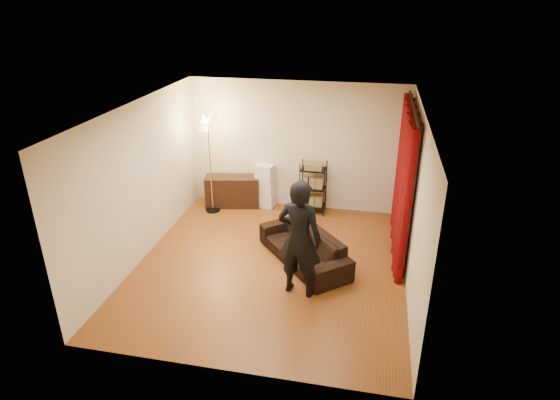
% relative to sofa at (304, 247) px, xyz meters
% --- Properties ---
extents(floor, '(5.00, 5.00, 0.00)m').
position_rel_sofa_xyz_m(floor, '(-0.53, -0.24, -0.28)').
color(floor, brown).
rests_on(floor, ground).
extents(ceiling, '(5.00, 5.00, 0.00)m').
position_rel_sofa_xyz_m(ceiling, '(-0.53, -0.24, 2.42)').
color(ceiling, white).
rests_on(ceiling, ground).
extents(wall_back, '(5.00, 0.00, 5.00)m').
position_rel_sofa_xyz_m(wall_back, '(-0.53, 2.26, 1.07)').
color(wall_back, beige).
rests_on(wall_back, ground).
extents(wall_front, '(5.00, 0.00, 5.00)m').
position_rel_sofa_xyz_m(wall_front, '(-0.53, -2.74, 1.07)').
color(wall_front, beige).
rests_on(wall_front, ground).
extents(wall_left, '(0.00, 5.00, 5.00)m').
position_rel_sofa_xyz_m(wall_left, '(-2.78, -0.24, 1.07)').
color(wall_left, beige).
rests_on(wall_left, ground).
extents(wall_right, '(0.00, 5.00, 5.00)m').
position_rel_sofa_xyz_m(wall_right, '(1.72, -0.24, 1.07)').
color(wall_right, beige).
rests_on(wall_right, ground).
extents(curtain_rod, '(0.04, 2.65, 0.04)m').
position_rel_sofa_xyz_m(curtain_rod, '(1.62, 0.89, 2.30)').
color(curtain_rod, black).
rests_on(curtain_rod, wall_right).
extents(curtain, '(0.22, 2.65, 2.55)m').
position_rel_sofa_xyz_m(curtain, '(1.60, 0.89, 0.99)').
color(curtain, '#640706').
rests_on(curtain, ground).
extents(sofa, '(1.83, 1.97, 0.57)m').
position_rel_sofa_xyz_m(sofa, '(0.00, 0.00, 0.00)').
color(sofa, black).
rests_on(sofa, ground).
extents(person, '(0.76, 0.57, 1.88)m').
position_rel_sofa_xyz_m(person, '(0.06, -0.90, 0.66)').
color(person, black).
rests_on(person, ground).
extents(media_cabinet, '(1.21, 0.64, 0.67)m').
position_rel_sofa_xyz_m(media_cabinet, '(-1.88, 1.98, 0.05)').
color(media_cabinet, '#331D12').
rests_on(media_cabinet, ground).
extents(storage_boxes, '(0.44, 0.37, 0.96)m').
position_rel_sofa_xyz_m(storage_boxes, '(-1.17, 2.07, 0.20)').
color(storage_boxes, silver).
rests_on(storage_boxes, ground).
extents(wire_shelf, '(0.59, 0.49, 1.11)m').
position_rel_sofa_xyz_m(wire_shelf, '(-0.13, 2.00, 0.27)').
color(wire_shelf, black).
rests_on(wire_shelf, ground).
extents(floor_lamp, '(0.46, 0.46, 2.09)m').
position_rel_sofa_xyz_m(floor_lamp, '(-2.22, 1.64, 0.76)').
color(floor_lamp, silver).
rests_on(floor_lamp, ground).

